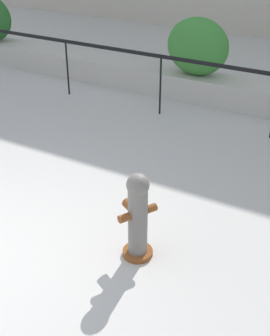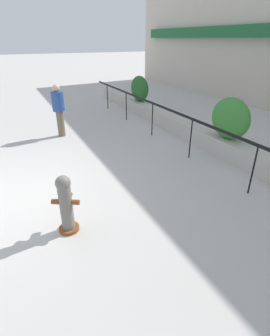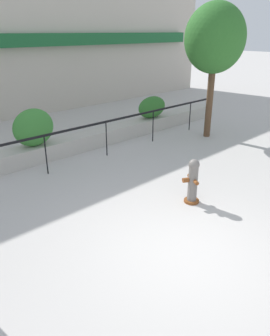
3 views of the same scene
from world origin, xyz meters
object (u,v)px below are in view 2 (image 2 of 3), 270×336
(hedge_bush_0, at_px, (140,89))
(fire_hydrant, at_px, (66,204))
(pedestrian, at_px, (59,108))
(hedge_bush_1, at_px, (230,118))

(hedge_bush_0, distance_m, fire_hydrant, 8.46)
(hedge_bush_0, height_order, fire_hydrant, hedge_bush_0)
(fire_hydrant, xyz_separation_m, pedestrian, (-5.10, 0.98, 0.44))
(hedge_bush_0, bearing_deg, hedge_bush_1, 0.00)
(hedge_bush_1, bearing_deg, hedge_bush_0, 180.00)
(fire_hydrant, bearing_deg, pedestrian, 169.12)
(hedge_bush_1, distance_m, pedestrian, 5.43)
(hedge_bush_0, height_order, pedestrian, pedestrian)
(pedestrian, bearing_deg, hedge_bush_0, 114.21)
(hedge_bush_0, relative_size, hedge_bush_1, 0.95)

